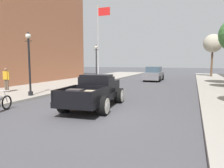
{
  "coord_description": "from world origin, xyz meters",
  "views": [
    {
      "loc": [
        4.12,
        -7.72,
        2.22
      ],
      "look_at": [
        0.01,
        2.76,
        1.0
      ],
      "focal_mm": 33.27,
      "sensor_mm": 36.0,
      "label": 1
    }
  ],
  "objects_px": {
    "flagpole": "(100,34)",
    "street_tree_farthest": "(213,44)",
    "pedestrian_sidewalk_left": "(6,78)",
    "hotrod_truck_black": "(96,91)",
    "street_lamp_near": "(29,59)",
    "car_background_grey": "(154,74)",
    "street_lamp_far": "(96,60)"
  },
  "relations": [
    {
      "from": "flagpole",
      "to": "street_tree_farthest",
      "type": "distance_m",
      "value": 15.73
    },
    {
      "from": "pedestrian_sidewalk_left",
      "to": "flagpole",
      "type": "xyz_separation_m",
      "value": [
        0.41,
        14.29,
        4.68
      ]
    },
    {
      "from": "hotrod_truck_black",
      "to": "street_lamp_near",
      "type": "relative_size",
      "value": 1.31
    },
    {
      "from": "flagpole",
      "to": "street_tree_farthest",
      "type": "relative_size",
      "value": 1.56
    },
    {
      "from": "car_background_grey",
      "to": "street_lamp_far",
      "type": "bearing_deg",
      "value": -140.95
    },
    {
      "from": "street_lamp_near",
      "to": "pedestrian_sidewalk_left",
      "type": "bearing_deg",
      "value": 168.3
    },
    {
      "from": "car_background_grey",
      "to": "street_lamp_near",
      "type": "relative_size",
      "value": 1.12
    },
    {
      "from": "hotrod_truck_black",
      "to": "street_lamp_near",
      "type": "xyz_separation_m",
      "value": [
        -4.8,
        0.68,
        1.63
      ]
    },
    {
      "from": "pedestrian_sidewalk_left",
      "to": "flagpole",
      "type": "relative_size",
      "value": 0.18
    },
    {
      "from": "car_background_grey",
      "to": "street_tree_farthest",
      "type": "bearing_deg",
      "value": 50.82
    },
    {
      "from": "pedestrian_sidewalk_left",
      "to": "street_tree_farthest",
      "type": "distance_m",
      "value": 26.27
    },
    {
      "from": "street_lamp_near",
      "to": "street_tree_farthest",
      "type": "height_order",
      "value": "street_tree_farthest"
    },
    {
      "from": "street_lamp_far",
      "to": "street_tree_farthest",
      "type": "relative_size",
      "value": 0.66
    },
    {
      "from": "flagpole",
      "to": "street_lamp_far",
      "type": "bearing_deg",
      "value": -69.34
    },
    {
      "from": "car_background_grey",
      "to": "street_lamp_far",
      "type": "height_order",
      "value": "street_lamp_far"
    },
    {
      "from": "pedestrian_sidewalk_left",
      "to": "street_lamp_far",
      "type": "relative_size",
      "value": 0.43
    },
    {
      "from": "hotrod_truck_black",
      "to": "pedestrian_sidewalk_left",
      "type": "relative_size",
      "value": 3.06
    },
    {
      "from": "pedestrian_sidewalk_left",
      "to": "street_lamp_near",
      "type": "height_order",
      "value": "street_lamp_near"
    },
    {
      "from": "hotrod_truck_black",
      "to": "street_lamp_near",
      "type": "bearing_deg",
      "value": 171.88
    },
    {
      "from": "hotrod_truck_black",
      "to": "flagpole",
      "type": "bearing_deg",
      "value": 114.11
    },
    {
      "from": "street_lamp_far",
      "to": "street_tree_farthest",
      "type": "distance_m",
      "value": 17.38
    },
    {
      "from": "car_background_grey",
      "to": "pedestrian_sidewalk_left",
      "type": "height_order",
      "value": "pedestrian_sidewalk_left"
    },
    {
      "from": "hotrod_truck_black",
      "to": "street_lamp_far",
      "type": "height_order",
      "value": "street_lamp_far"
    },
    {
      "from": "hotrod_truck_black",
      "to": "pedestrian_sidewalk_left",
      "type": "distance_m",
      "value": 7.45
    },
    {
      "from": "car_background_grey",
      "to": "flagpole",
      "type": "distance_m",
      "value": 8.76
    },
    {
      "from": "hotrod_truck_black",
      "to": "pedestrian_sidewalk_left",
      "type": "bearing_deg",
      "value": 170.63
    },
    {
      "from": "pedestrian_sidewalk_left",
      "to": "flagpole",
      "type": "bearing_deg",
      "value": 88.37
    },
    {
      "from": "street_lamp_far",
      "to": "street_lamp_near",
      "type": "bearing_deg",
      "value": -88.31
    },
    {
      "from": "pedestrian_sidewalk_left",
      "to": "street_lamp_near",
      "type": "distance_m",
      "value": 2.91
    },
    {
      "from": "street_tree_farthest",
      "to": "pedestrian_sidewalk_left",
      "type": "bearing_deg",
      "value": -123.02
    },
    {
      "from": "car_background_grey",
      "to": "pedestrian_sidewalk_left",
      "type": "distance_m",
      "value": 15.67
    },
    {
      "from": "street_lamp_far",
      "to": "pedestrian_sidewalk_left",
      "type": "bearing_deg",
      "value": -103.49
    }
  ]
}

